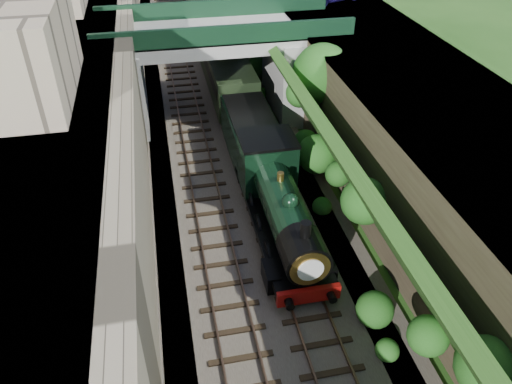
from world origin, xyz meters
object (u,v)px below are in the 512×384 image
locomotive (280,206)px  tender (251,137)px  tree (323,75)px  road_bridge (228,60)px

locomotive → tender: (-0.00, 7.36, -0.27)m
tree → locomotive: (-4.71, -8.69, -2.75)m
locomotive → tender: bearing=90.0°
tree → tender: 5.76m
tree → tender: tree is taller
locomotive → road_bridge: bearing=91.1°
tree → locomotive: 10.26m
road_bridge → tree: bearing=-46.0°
road_bridge → locomotive: size_ratio=1.56×
locomotive → tree: bearing=61.5°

